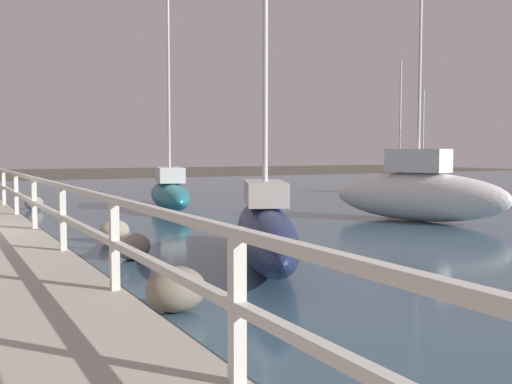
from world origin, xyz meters
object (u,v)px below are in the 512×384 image
sailboat_white (418,193)px  sailboat_orange (399,178)px  sailboat_yellow (422,177)px  sailboat_teal (170,192)px  sailboat_navy (265,230)px

sailboat_white → sailboat_orange: bearing=30.1°
sailboat_yellow → sailboat_orange: bearing=-142.0°
sailboat_white → sailboat_teal: bearing=106.0°
sailboat_teal → sailboat_yellow: 18.10m
sailboat_white → sailboat_orange: sailboat_white is taller
sailboat_white → sailboat_teal: sailboat_teal is taller
sailboat_teal → sailboat_white: bearing=-39.2°
sailboat_navy → sailboat_orange: size_ratio=0.93×
sailboat_teal → sailboat_orange: bearing=25.1°
sailboat_navy → sailboat_yellow: sailboat_yellow is taller
sailboat_navy → sailboat_yellow: 25.01m
sailboat_yellow → sailboat_orange: sailboat_orange is taller
sailboat_white → sailboat_yellow: (12.16, 12.56, -0.24)m
sailboat_white → sailboat_orange: (7.34, 9.02, -0.09)m
sailboat_white → sailboat_yellow: sailboat_white is taller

